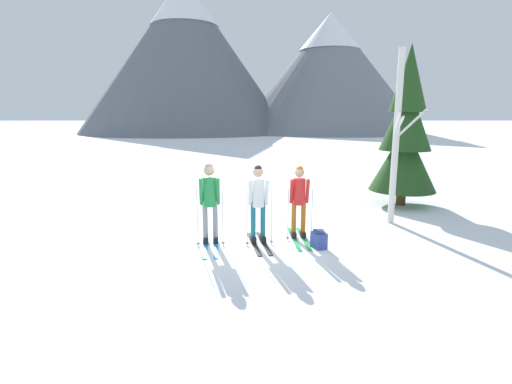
% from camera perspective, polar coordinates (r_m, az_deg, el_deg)
% --- Properties ---
extents(ground_plane, '(400.00, 400.00, 0.00)m').
position_cam_1_polar(ground_plane, '(8.85, -0.52, -7.13)').
color(ground_plane, white).
extents(skier_in_green, '(0.61, 1.81, 1.79)m').
position_cam_1_polar(skier_in_green, '(8.46, -6.83, -0.96)').
color(skier_in_green, '#1E84D1').
rests_on(skier_in_green, ground).
extents(skier_in_white, '(0.60, 1.62, 1.74)m').
position_cam_1_polar(skier_in_white, '(8.46, 0.29, -1.08)').
color(skier_in_white, black).
rests_on(skier_in_white, ground).
extents(skier_in_red, '(0.61, 1.68, 1.68)m').
position_cam_1_polar(skier_in_red, '(8.86, 6.33, -0.88)').
color(skier_in_red, green).
rests_on(skier_in_red, ground).
extents(pine_tree_near, '(2.02, 2.02, 4.87)m').
position_cam_1_polar(pine_tree_near, '(12.83, 21.17, 7.99)').
color(pine_tree_near, '#51381E').
rests_on(pine_tree_near, ground).
extents(birch_tree_tall, '(1.15, 1.09, 4.41)m').
position_cam_1_polar(birch_tree_tall, '(10.52, 20.00, 7.54)').
color(birch_tree_tall, silver).
rests_on(birch_tree_tall, ground).
extents(backpack_on_snow_front, '(0.34, 0.39, 0.38)m').
position_cam_1_polar(backpack_on_snow_front, '(8.42, 9.25, -6.91)').
color(backpack_on_snow_front, '#384C99').
rests_on(backpack_on_snow_front, ground).
extents(mountain_ridge_distant, '(54.67, 33.52, 23.58)m').
position_cam_1_polar(mountain_ridge_distant, '(64.87, -2.12, 18.54)').
color(mountain_ridge_distant, slate).
rests_on(mountain_ridge_distant, ground).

